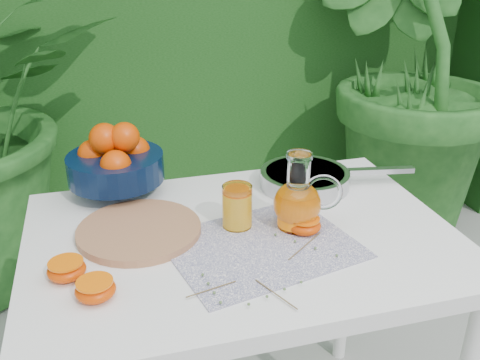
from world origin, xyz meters
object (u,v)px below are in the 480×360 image
object	(u,v)px
fruit_bowl	(115,161)
juice_pitcher	(298,202)
saute_pan	(306,178)
white_table	(242,263)
cutting_board	(139,230)

from	to	relation	value
fruit_bowl	juice_pitcher	size ratio (longest dim) A/B	1.38
juice_pitcher	saute_pan	bearing A→B (deg)	63.08
juice_pitcher	saute_pan	world-z (taller)	juice_pitcher
white_table	juice_pitcher	world-z (taller)	juice_pitcher
juice_pitcher	cutting_board	bearing A→B (deg)	169.30
white_table	juice_pitcher	size ratio (longest dim) A/B	5.33
cutting_board	fruit_bowl	bearing A→B (deg)	97.69
juice_pitcher	saute_pan	size ratio (longest dim) A/B	0.42
cutting_board	juice_pitcher	bearing A→B (deg)	-10.70
white_table	fruit_bowl	bearing A→B (deg)	131.32
white_table	fruit_bowl	distance (m)	0.44
white_table	cutting_board	size ratio (longest dim) A/B	3.45
fruit_bowl	saute_pan	size ratio (longest dim) A/B	0.57
juice_pitcher	saute_pan	distance (m)	0.24
white_table	cutting_board	world-z (taller)	cutting_board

